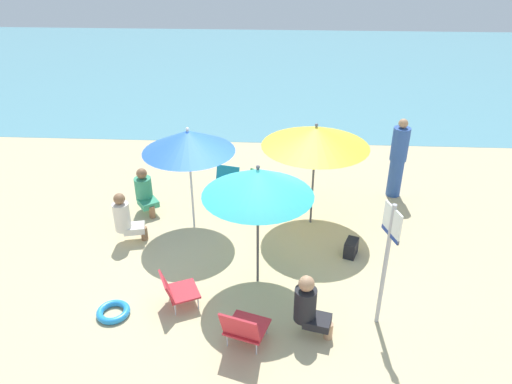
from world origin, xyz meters
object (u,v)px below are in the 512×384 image
(person_d, at_px, (145,191))
(beach_bag, at_px, (351,248))
(umbrella_yellow, at_px, (316,136))
(beach_chair_b, at_px, (244,327))
(umbrella_teal, at_px, (258,182))
(warning_sign, at_px, (388,249))
(swim_ring, at_px, (113,312))
(person_b, at_px, (125,218))
(beach_chair_a, at_px, (226,182))
(person_a, at_px, (309,306))
(person_c, at_px, (398,158))
(umbrella_blue, at_px, (188,141))
(beach_chair_c, at_px, (176,290))
(beach_chair_d, at_px, (253,189))

(person_d, height_order, beach_bag, person_d)
(umbrella_yellow, height_order, beach_chair_b, umbrella_yellow)
(umbrella_teal, bearing_deg, warning_sign, -24.73)
(umbrella_yellow, distance_m, beach_chair_b, 3.63)
(umbrella_teal, height_order, person_d, umbrella_teal)
(umbrella_teal, relative_size, swim_ring, 4.22)
(umbrella_teal, bearing_deg, person_b, 157.63)
(beach_chair_a, distance_m, person_a, 4.24)
(person_c, height_order, swim_ring, person_c)
(umbrella_blue, relative_size, umbrella_yellow, 1.00)
(beach_bag, bearing_deg, beach_chair_c, -152.31)
(umbrella_yellow, bearing_deg, umbrella_blue, -172.53)
(umbrella_teal, relative_size, beach_bag, 6.38)
(beach_chair_d, height_order, person_d, person_d)
(beach_chair_a, relative_size, person_a, 0.65)
(beach_chair_c, distance_m, beach_bag, 3.06)
(umbrella_teal, relative_size, beach_chair_c, 3.10)
(beach_chair_d, xyz_separation_m, person_c, (2.90, 0.55, 0.50))
(umbrella_yellow, height_order, person_c, umbrella_yellow)
(umbrella_teal, xyz_separation_m, beach_chair_a, (-0.82, 2.84, -1.49))
(person_a, bearing_deg, person_d, 148.45)
(beach_chair_a, bearing_deg, umbrella_teal, 29.37)
(person_d, bearing_deg, person_b, -39.08)
(umbrella_blue, height_order, person_a, umbrella_blue)
(beach_chair_d, relative_size, person_d, 0.80)
(person_a, distance_m, person_d, 4.37)
(person_d, bearing_deg, beach_chair_c, -12.54)
(beach_chair_b, bearing_deg, person_a, -53.74)
(umbrella_yellow, xyz_separation_m, person_b, (-3.28, -0.82, -1.27))
(beach_chair_a, relative_size, warning_sign, 0.33)
(swim_ring, xyz_separation_m, beach_bag, (3.60, 1.67, 0.10))
(person_a, relative_size, person_c, 0.57)
(person_a, xyz_separation_m, swim_ring, (-2.79, 0.21, -0.44))
(beach_chair_c, xyz_separation_m, person_b, (-1.21, 1.62, 0.19))
(umbrella_teal, relative_size, person_d, 2.24)
(swim_ring, bearing_deg, person_b, 99.84)
(umbrella_yellow, height_order, warning_sign, umbrella_yellow)
(person_a, bearing_deg, swim_ring, -170.06)
(person_d, distance_m, swim_ring, 2.96)
(beach_chair_b, bearing_deg, beach_chair_a, 27.25)
(beach_chair_c, bearing_deg, umbrella_teal, 3.92)
(beach_chair_a, bearing_deg, beach_chair_d, 69.25)
(umbrella_blue, relative_size, beach_chair_a, 3.16)
(beach_chair_c, relative_size, warning_sign, 0.34)
(beach_chair_b, bearing_deg, beach_chair_d, 19.32)
(person_a, bearing_deg, beach_chair_b, -147.28)
(umbrella_teal, distance_m, beach_chair_c, 1.97)
(beach_chair_a, xyz_separation_m, beach_bag, (2.37, -2.06, -0.13))
(beach_chair_a, xyz_separation_m, swim_ring, (-1.23, -3.73, -0.23))
(umbrella_teal, xyz_separation_m, warning_sign, (1.74, -0.80, -0.52))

